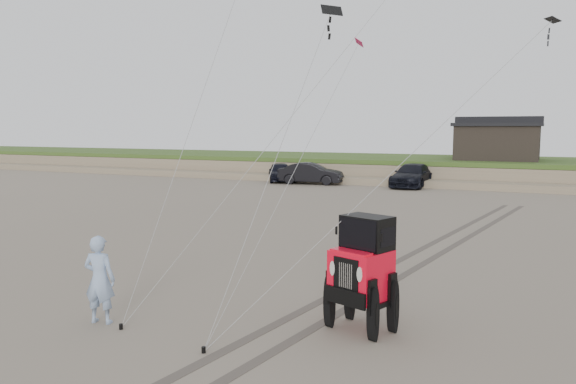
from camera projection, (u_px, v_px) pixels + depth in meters
name	position (u px, v px, depth m)	size (l,w,h in m)	color
ground	(231.00, 333.00, 11.48)	(160.00, 160.00, 0.00)	#6B6054
dune_ridge	(471.00, 170.00, 45.14)	(160.00, 14.25, 1.73)	#7A6B54
cabin	(498.00, 140.00, 43.57)	(6.40, 5.40, 3.35)	black
truck_a	(280.00, 172.00, 44.10)	(1.77, 4.41, 1.50)	black
truck_b	(311.00, 173.00, 42.07)	(1.69, 4.83, 1.59)	black
truck_c	(412.00, 175.00, 40.14)	(2.27, 5.58, 1.62)	black
jeep	(361.00, 285.00, 11.57)	(2.21, 5.12, 1.91)	#F80922
man	(100.00, 279.00, 12.00)	(0.70, 0.46, 1.92)	#84A2CD
stake_main	(121.00, 327.00, 11.70)	(0.08, 0.08, 0.12)	black
stake_aux	(204.00, 350.00, 10.47)	(0.08, 0.08, 0.12)	black
tire_tracks	(415.00, 260.00, 17.84)	(5.22, 29.74, 0.01)	#4C443D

